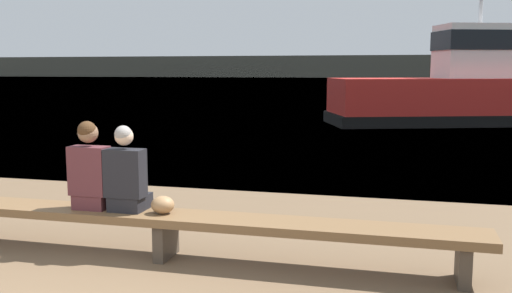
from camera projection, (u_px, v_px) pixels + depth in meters
name	position (u px, v px, depth m)	size (l,w,h in m)	color
water_surface	(389.00, 78.00, 124.92)	(240.00, 240.00, 0.00)	#386084
far_shoreline	(391.00, 67.00, 137.32)	(600.00, 12.00, 5.25)	#4C4C42
bench_main	(166.00, 221.00, 6.21)	(6.76, 0.54, 0.49)	brown
person_left	(91.00, 170.00, 6.36)	(0.43, 0.42, 0.99)	#56282D
person_right	(126.00, 175.00, 6.26)	(0.43, 0.41, 0.96)	black
shopping_bag	(163.00, 205.00, 6.19)	(0.26, 0.23, 0.19)	#9E754C
tugboat_red	(475.00, 93.00, 21.46)	(11.13, 6.52, 6.92)	red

